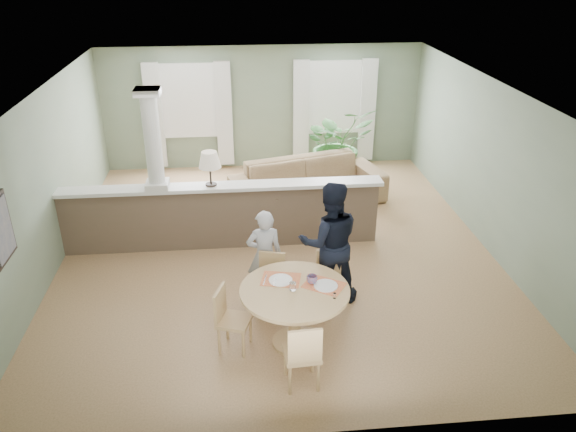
{
  "coord_description": "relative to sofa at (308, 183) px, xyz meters",
  "views": [
    {
      "loc": [
        -0.63,
        -8.24,
        4.62
      ],
      "look_at": [
        0.08,
        -1.0,
        1.09
      ],
      "focal_mm": 35.0,
      "sensor_mm": 36.0,
      "label": 1
    }
  ],
  "objects": [
    {
      "name": "man_person",
      "position": [
        -0.13,
        -3.25,
        0.47
      ],
      "size": [
        0.87,
        0.68,
        1.79
      ],
      "primitive_type": "imported",
      "rotation": [
        0.0,
        0.0,
        3.14
      ],
      "color": "black",
      "rests_on": "ground"
    },
    {
      "name": "room_shell",
      "position": [
        -0.77,
        -1.12,
        1.38
      ],
      "size": [
        7.02,
        8.02,
        2.71
      ],
      "color": "gray",
      "rests_on": "ground"
    },
    {
      "name": "ground",
      "position": [
        -0.74,
        -1.74,
        -0.43
      ],
      "size": [
        8.0,
        8.0,
        0.0
      ],
      "primitive_type": "plane",
      "color": "tan",
      "rests_on": "ground"
    },
    {
      "name": "child_person",
      "position": [
        -1.03,
        -3.17,
        0.26
      ],
      "size": [
        0.53,
        0.37,
        1.38
      ],
      "primitive_type": "imported",
      "rotation": [
        0.0,
        0.0,
        3.22
      ],
      "color": "#AAA9AF",
      "rests_on": "ground"
    },
    {
      "name": "houseplant",
      "position": [
        0.78,
        1.21,
        0.38
      ],
      "size": [
        1.77,
        1.65,
        1.62
      ],
      "primitive_type": "imported",
      "rotation": [
        0.0,
        0.0,
        0.31
      ],
      "color": "#2C5C25",
      "rests_on": "ground"
    },
    {
      "name": "chair_side",
      "position": [
        -1.54,
        -4.25,
        0.04
      ],
      "size": [
        0.49,
        0.49,
        0.85
      ],
      "rotation": [
        0.0,
        0.0,
        1.25
      ],
      "color": "tan",
      "rests_on": "ground"
    },
    {
      "name": "chair_far_boy",
      "position": [
        -0.97,
        -3.45,
        0.03
      ],
      "size": [
        0.46,
        0.46,
        0.84
      ],
      "rotation": [
        0.0,
        0.0,
        -0.26
      ],
      "color": "tan",
      "rests_on": "ground"
    },
    {
      "name": "sofa",
      "position": [
        0.0,
        0.0,
        0.0
      ],
      "size": [
        3.15,
        1.9,
        0.86
      ],
      "primitive_type": "imported",
      "rotation": [
        0.0,
        0.0,
        0.27
      ],
      "color": "#968052",
      "rests_on": "ground"
    },
    {
      "name": "pony_wall",
      "position": [
        -1.73,
        -1.54,
        0.28
      ],
      "size": [
        5.32,
        0.38,
        2.7
      ],
      "color": "brown",
      "rests_on": "ground"
    },
    {
      "name": "chair_far_man",
      "position": [
        -0.21,
        -3.51,
        0.03
      ],
      "size": [
        0.51,
        0.51,
        0.84
      ],
      "rotation": [
        0.0,
        0.0,
        -0.48
      ],
      "color": "tan",
      "rests_on": "ground"
    },
    {
      "name": "chair_near",
      "position": [
        -0.72,
        -5.05,
        0.06
      ],
      "size": [
        0.43,
        0.43,
        0.89
      ],
      "rotation": [
        0.0,
        0.0,
        3.21
      ],
      "color": "tan",
      "rests_on": "ground"
    },
    {
      "name": "dining_table",
      "position": [
        -0.72,
        -4.24,
        0.22
      ],
      "size": [
        1.36,
        1.36,
        0.93
      ],
      "rotation": [
        0.0,
        0.0,
        -0.22
      ],
      "color": "tan",
      "rests_on": "ground"
    }
  ]
}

